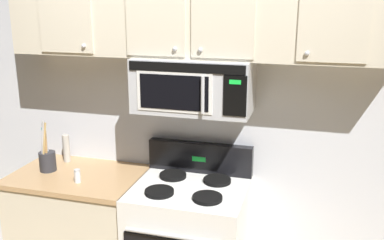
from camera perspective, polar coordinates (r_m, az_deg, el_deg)
The scene contains 7 objects.
back_wall at distance 3.11m, azimuth 1.51°, elevation 1.45°, with size 5.20×0.10×2.70m, color silver.
over_range_microwave at distance 2.83m, azimuth 0.27°, elevation 4.66°, with size 0.76×0.43×0.35m.
upper_cabinets at distance 2.81m, azimuth 0.47°, elevation 13.82°, with size 2.50×0.36×0.55m.
counter_segment at distance 3.45m, azimuth -14.25°, elevation -13.72°, with size 0.93×0.65×0.90m.
utensil_crock_charcoal at distance 3.34m, azimuth -18.49°, elevation -4.82°, with size 0.12×0.12×0.39m.
salt_shaker at distance 3.09m, azimuth -14.83°, elevation -7.12°, with size 0.04×0.04×0.09m.
pepper_mill at distance 3.47m, azimuth -16.19°, elevation -3.59°, with size 0.05×0.05×0.21m, color #B7B2A8.
Camera 1 is at (0.75, -2.13, 2.12)m, focal length 40.59 mm.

